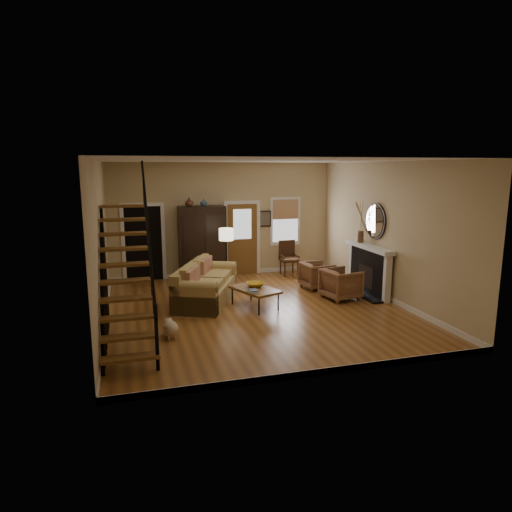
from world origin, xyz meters
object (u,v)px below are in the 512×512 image
object	(u,v)px
armchair_right	(317,275)
floor_lamp	(227,259)
armchair_left	(341,284)
side_chair	(289,258)
armoire	(202,243)
sofa	(206,284)
coffee_table	(255,298)

from	to	relation	value
armchair_right	floor_lamp	world-z (taller)	floor_lamp
armchair_left	armchair_right	bearing A→B (deg)	-2.82
armchair_left	side_chair	distance (m)	2.73
armoire	floor_lamp	xyz separation A→B (m)	(0.41, -1.32, -0.24)
sofa	coffee_table	distance (m)	1.25
floor_lamp	armoire	bearing A→B (deg)	107.32
armchair_right	armchair_left	bearing A→B (deg)	-176.79
coffee_table	floor_lamp	xyz separation A→B (m)	(-0.29, 1.67, 0.59)
armoire	armchair_left	xyz separation A→B (m)	(2.91, -2.90, -0.68)
sofa	floor_lamp	world-z (taller)	floor_lamp
armchair_left	armchair_right	xyz separation A→B (m)	(-0.16, 1.09, -0.02)
coffee_table	armchair_left	bearing A→B (deg)	2.40
sofa	floor_lamp	size ratio (longest dim) A/B	1.46
armoire	armchair_left	bearing A→B (deg)	-44.88
sofa	armchair_left	world-z (taller)	sofa
sofa	armchair_right	xyz separation A→B (m)	(3.04, 0.45, -0.09)
coffee_table	side_chair	size ratio (longest dim) A/B	1.15
sofa	armchair_right	world-z (taller)	sofa
sofa	armchair_right	size ratio (longest dim) A/B	3.10
side_chair	coffee_table	bearing A→B (deg)	-123.51
armchair_right	floor_lamp	size ratio (longest dim) A/B	0.47
coffee_table	armchair_right	distance (m)	2.36
armoire	floor_lamp	distance (m)	1.41
armoire	floor_lamp	world-z (taller)	armoire
side_chair	armchair_right	bearing A→B (deg)	-83.03
armchair_right	armoire	bearing A→B (deg)	51.30
armchair_left	floor_lamp	distance (m)	2.98
armchair_left	side_chair	bearing A→B (deg)	-3.73
armoire	armchair_left	size ratio (longest dim) A/B	2.58
armchair_left	side_chair	xyz separation A→B (m)	(-0.36, 2.70, 0.14)
armchair_left	armchair_right	distance (m)	1.10
armchair_left	armchair_right	world-z (taller)	armchair_left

